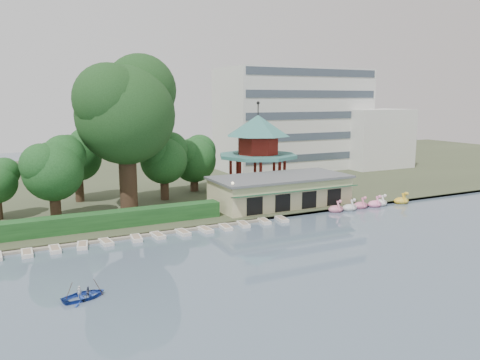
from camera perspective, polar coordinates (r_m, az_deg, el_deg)
ground_plane at (r=40.86m, az=8.89°, el=-11.07°), size 220.00×220.00×0.00m
shore at (r=87.14m, az=-11.17°, el=0.23°), size 220.00×70.00×0.40m
embankment at (r=55.12m, az=-1.55°, el=-5.24°), size 220.00×0.60×0.30m
dock at (r=51.37m, az=-13.82°, el=-6.71°), size 34.00×1.60×0.24m
boathouse at (r=63.23m, az=4.90°, el=-1.24°), size 18.60×9.39×3.90m
pavilion at (r=72.08m, az=2.19°, el=4.27°), size 12.40×12.40×13.50m
office_building at (r=97.19m, az=8.18°, el=6.96°), size 38.00×18.00×20.00m
hedge at (r=53.69m, az=-17.79°, el=-4.87°), size 30.00×2.00×1.80m
lamp_post at (r=56.50m, az=-0.90°, el=-1.54°), size 0.36×0.36×4.28m
big_tree at (r=60.73m, az=-13.71°, el=8.66°), size 13.59×12.67×19.88m
small_trees at (r=64.39m, az=-16.00°, el=2.19°), size 39.55×17.01×10.16m
swan_boats at (r=66.14m, az=15.88°, el=-2.84°), size 13.63×2.15×1.92m
moored_rowboats at (r=50.50m, az=-11.33°, el=-6.83°), size 34.69×2.73×0.36m
rowboat_with_passengers at (r=37.18m, az=-18.49°, el=-12.89°), size 5.09×4.14×2.01m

